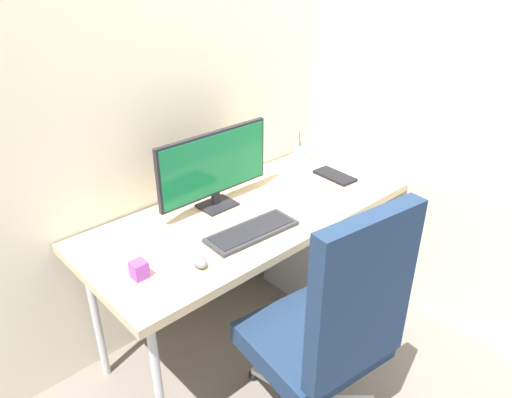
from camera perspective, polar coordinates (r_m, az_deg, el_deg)
The scene contains 12 objects.
ground_plane at distance 2.73m, azimuth -0.63°, elevation -15.29°, with size 8.00×8.00×0.00m, color slate.
wall_back at distance 2.33m, azimuth -7.38°, elevation 16.16°, with size 3.39×0.04×2.80m, color beige.
wall_side_right at distance 2.53m, azimuth 18.26°, elevation 15.98°, with size 0.04×2.47×2.80m, color beige.
desk at distance 2.30m, azimuth -0.72°, elevation -2.45°, with size 1.62×0.70×0.75m.
office_chair at distance 1.92m, azimuth 8.94°, elevation -14.84°, with size 0.61×0.62×1.13m.
filing_cabinet at distance 2.86m, azimuth 7.10°, elevation -4.89°, with size 0.37×0.51×0.65m.
monitor at distance 2.24m, azimuth -4.98°, elevation 3.93°, with size 0.61×0.14×0.37m.
keyboard at distance 2.10m, azimuth -0.48°, elevation -3.87°, with size 0.43×0.18×0.02m.
mouse at distance 1.91m, azimuth -6.72°, elevation -7.41°, with size 0.05×0.08×0.04m, color slate.
pen_holder at distance 2.83m, azimuth 5.51°, elevation 5.49°, with size 0.09×0.09×0.17m.
notebook at distance 2.64m, azimuth 9.34°, elevation 2.74°, with size 0.11×0.23×0.02m, color black.
desk_clamp_accessory at distance 1.88m, azimuth -13.73°, elevation -8.17°, with size 0.06×0.06×0.07m, color purple.
Camera 1 is at (-1.33, -1.48, 1.87)m, focal length 33.63 mm.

